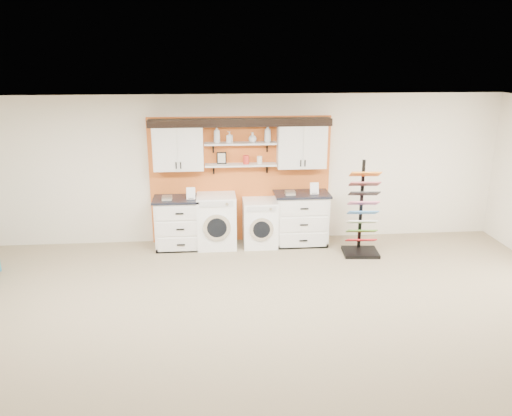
{
  "coord_description": "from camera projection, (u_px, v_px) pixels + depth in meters",
  "views": [
    {
      "loc": [
        -0.49,
        -5.24,
        3.5
      ],
      "look_at": [
        0.16,
        2.3,
        1.15
      ],
      "focal_mm": 35.0,
      "sensor_mm": 36.0,
      "label": 1
    }
  ],
  "objects": [
    {
      "name": "upper_cabinet_right",
      "position": [
        302.0,
        145.0,
        9.2
      ],
      "size": [
        0.9,
        0.35,
        0.84
      ],
      "color": "silver",
      "rests_on": "wall_back"
    },
    {
      "name": "dryer",
      "position": [
        260.0,
        223.0,
        9.42
      ],
      "size": [
        0.63,
        0.71,
        0.88
      ],
      "color": "white",
      "rests_on": "floor"
    },
    {
      "name": "soap_bottle_a",
      "position": [
        217.0,
        134.0,
        9.02
      ],
      "size": [
        0.13,
        0.13,
        0.31
      ],
      "primitive_type": "imported",
      "rotation": [
        0.0,
        0.0,
        0.08
      ],
      "color": "silver",
      "rests_on": "shelf_upper"
    },
    {
      "name": "shelf_upper",
      "position": [
        241.0,
        143.0,
        9.1
      ],
      "size": [
        1.32,
        0.28,
        0.03
      ],
      "primitive_type": "cube",
      "color": "silver",
      "rests_on": "wall_back"
    },
    {
      "name": "canister_red",
      "position": [
        246.0,
        160.0,
        9.2
      ],
      "size": [
        0.11,
        0.11,
        0.16
      ],
      "primitive_type": "cylinder",
      "color": "red",
      "rests_on": "shelf_lower"
    },
    {
      "name": "base_cabinet_left",
      "position": [
        181.0,
        223.0,
        9.29
      ],
      "size": [
        0.99,
        0.66,
        0.97
      ],
      "color": "silver",
      "rests_on": "floor"
    },
    {
      "name": "floor",
      "position": [
        259.0,
        355.0,
        6.06
      ],
      "size": [
        10.0,
        10.0,
        0.0
      ],
      "primitive_type": "plane",
      "color": "#998567",
      "rests_on": "ground"
    },
    {
      "name": "washer",
      "position": [
        217.0,
        221.0,
        9.33
      ],
      "size": [
        0.72,
        0.71,
        1.0
      ],
      "color": "white",
      "rests_on": "floor"
    },
    {
      "name": "upper_cabinet_left",
      "position": [
        178.0,
        147.0,
        9.02
      ],
      "size": [
        0.9,
        0.35,
        0.84
      ],
      "color": "silver",
      "rests_on": "wall_back"
    },
    {
      "name": "crown_molding",
      "position": [
        240.0,
        121.0,
        9.0
      ],
      "size": [
        3.3,
        0.41,
        0.13
      ],
      "color": "black",
      "rests_on": "wall_back"
    },
    {
      "name": "ceiling",
      "position": [
        260.0,
        123.0,
        5.23
      ],
      "size": [
        10.0,
        10.0,
        0.0
      ],
      "primitive_type": "plane",
      "rotation": [
        3.14,
        0.0,
        0.0
      ],
      "color": "white",
      "rests_on": "wall_back"
    },
    {
      "name": "shelf_lower",
      "position": [
        241.0,
        165.0,
        9.22
      ],
      "size": [
        1.32,
        0.28,
        0.03
      ],
      "primitive_type": "cube",
      "color": "silver",
      "rests_on": "wall_back"
    },
    {
      "name": "soap_bottle_b",
      "position": [
        230.0,
        137.0,
        9.05
      ],
      "size": [
        0.12,
        0.12,
        0.21
      ],
      "primitive_type": "imported",
      "rotation": [
        0.0,
        0.0,
        4.35
      ],
      "color": "silver",
      "rests_on": "shelf_upper"
    },
    {
      "name": "sample_rack",
      "position": [
        362.0,
        225.0,
        8.97
      ],
      "size": [
        0.67,
        0.57,
        1.71
      ],
      "rotation": [
        0.0,
        0.0,
        -0.09
      ],
      "color": "black",
      "rests_on": "floor"
    },
    {
      "name": "soap_bottle_c",
      "position": [
        253.0,
        137.0,
        9.09
      ],
      "size": [
        0.18,
        0.18,
        0.19
      ],
      "primitive_type": "imported",
      "rotation": [
        0.0,
        0.0,
        4.4
      ],
      "color": "silver",
      "rests_on": "shelf_upper"
    },
    {
      "name": "canister_cream",
      "position": [
        260.0,
        160.0,
        9.22
      ],
      "size": [
        0.1,
        0.1,
        0.14
      ],
      "primitive_type": "cylinder",
      "color": "silver",
      "rests_on": "shelf_lower"
    },
    {
      "name": "accent_panel",
      "position": [
        240.0,
        180.0,
        9.48
      ],
      "size": [
        3.4,
        0.07,
        2.4
      ],
      "primitive_type": "cube",
      "color": "#D06123",
      "rests_on": "wall_back"
    },
    {
      "name": "soap_bottle_d",
      "position": [
        268.0,
        133.0,
        9.09
      ],
      "size": [
        0.18,
        0.18,
        0.33
      ],
      "primitive_type": "imported",
      "rotation": [
        0.0,
        0.0,
        -0.86
      ],
      "color": "silver",
      "rests_on": "shelf_upper"
    },
    {
      "name": "picture_frame",
      "position": [
        222.0,
        158.0,
        9.2
      ],
      "size": [
        0.18,
        0.02,
        0.22
      ],
      "color": "black",
      "rests_on": "shelf_lower"
    },
    {
      "name": "base_cabinet_right",
      "position": [
        301.0,
        218.0,
        9.47
      ],
      "size": [
        1.03,
        0.66,
        1.01
      ],
      "color": "silver",
      "rests_on": "floor"
    },
    {
      "name": "wall_back",
      "position": [
        240.0,
        169.0,
        9.45
      ],
      "size": [
        10.0,
        0.0,
        10.0
      ],
      "primitive_type": "plane",
      "rotation": [
        1.57,
        0.0,
        0.0
      ],
      "color": "silver",
      "rests_on": "floor"
    }
  ]
}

